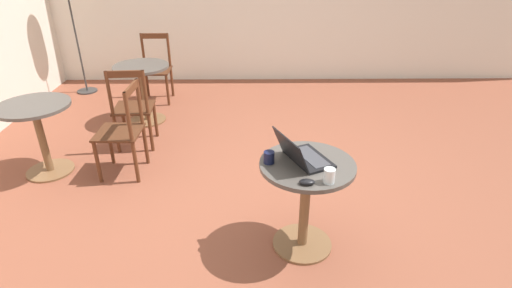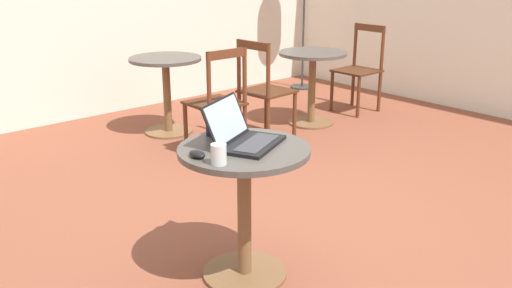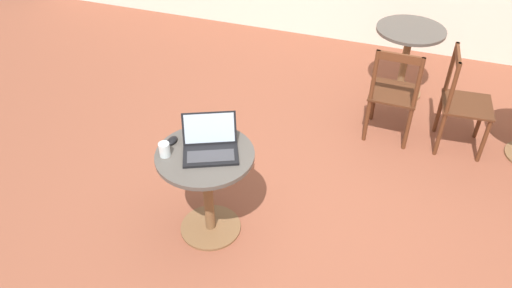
{
  "view_description": "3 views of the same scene",
  "coord_description": "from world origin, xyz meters",
  "px_view_note": "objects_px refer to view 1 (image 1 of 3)",
  "views": [
    {
      "loc": [
        -3.03,
        0.21,
        2.08
      ],
      "look_at": [
        -0.42,
        0.17,
        0.71
      ],
      "focal_mm": 28.0,
      "sensor_mm": 36.0,
      "label": 1
    },
    {
      "loc": [
        -2.42,
        -2.18,
        1.63
      ],
      "look_at": [
        -0.29,
        0.22,
        0.54
      ],
      "focal_mm": 40.0,
      "sensor_mm": 36.0,
      "label": 2
    },
    {
      "loc": [
        0.44,
        -2.44,
        2.77
      ],
      "look_at": [
        -0.5,
        0.23,
        0.55
      ],
      "focal_mm": 35.0,
      "sensor_mm": 36.0,
      "label": 3
    }
  ],
  "objects_px": {
    "mug": "(269,157)",
    "drinking_glass": "(329,176)",
    "laptop": "(303,155)",
    "cafe_table_near": "(306,189)",
    "chair_mid_left": "(133,108)",
    "cafe_table_mid": "(143,82)",
    "mouse": "(307,182)",
    "cafe_table_far": "(38,125)",
    "chair_far_front": "(123,131)",
    "chair_mid_right": "(156,69)"
  },
  "relations": [
    {
      "from": "mug",
      "to": "drinking_glass",
      "type": "distance_m",
      "value": 0.44
    },
    {
      "from": "cafe_table_far",
      "to": "chair_far_front",
      "type": "bearing_deg",
      "value": -91.55
    },
    {
      "from": "laptop",
      "to": "drinking_glass",
      "type": "xyz_separation_m",
      "value": [
        -0.26,
        -0.13,
        0.0
      ]
    },
    {
      "from": "laptop",
      "to": "chair_mid_left",
      "type": "bearing_deg",
      "value": 45.15
    },
    {
      "from": "mouse",
      "to": "mug",
      "type": "height_order",
      "value": "mug"
    },
    {
      "from": "cafe_table_near",
      "to": "mug",
      "type": "height_order",
      "value": "mug"
    },
    {
      "from": "chair_mid_left",
      "to": "chair_far_front",
      "type": "bearing_deg",
      "value": -174.28
    },
    {
      "from": "cafe_table_far",
      "to": "mouse",
      "type": "bearing_deg",
      "value": -119.86
    },
    {
      "from": "chair_far_front",
      "to": "laptop",
      "type": "height_order",
      "value": "laptop"
    },
    {
      "from": "chair_mid_left",
      "to": "drinking_glass",
      "type": "height_order",
      "value": "chair_mid_left"
    },
    {
      "from": "cafe_table_mid",
      "to": "chair_far_front",
      "type": "distance_m",
      "value": 1.25
    },
    {
      "from": "cafe_table_near",
      "to": "mug",
      "type": "distance_m",
      "value": 0.36
    },
    {
      "from": "cafe_table_far",
      "to": "mouse",
      "type": "xyz_separation_m",
      "value": [
        -1.34,
        -2.34,
        0.22
      ]
    },
    {
      "from": "chair_mid_right",
      "to": "drinking_glass",
      "type": "distance_m",
      "value": 3.75
    },
    {
      "from": "cafe_table_near",
      "to": "drinking_glass",
      "type": "xyz_separation_m",
      "value": [
        -0.24,
        -0.1,
        0.25
      ]
    },
    {
      "from": "cafe_table_near",
      "to": "mug",
      "type": "relative_size",
      "value": 6.48
    },
    {
      "from": "laptop",
      "to": "mug",
      "type": "xyz_separation_m",
      "value": [
        -0.01,
        0.23,
        -0.0
      ]
    },
    {
      "from": "cafe_table_near",
      "to": "chair_mid_right",
      "type": "distance_m",
      "value": 3.48
    },
    {
      "from": "cafe_table_far",
      "to": "laptop",
      "type": "height_order",
      "value": "laptop"
    },
    {
      "from": "cafe_table_mid",
      "to": "chair_far_front",
      "type": "relative_size",
      "value": 0.79
    },
    {
      "from": "drinking_glass",
      "to": "laptop",
      "type": "bearing_deg",
      "value": 26.75
    },
    {
      "from": "cafe_table_far",
      "to": "chair_mid_right",
      "type": "distance_m",
      "value": 2.07
    },
    {
      "from": "cafe_table_far",
      "to": "mouse",
      "type": "relative_size",
      "value": 7.13
    },
    {
      "from": "cafe_table_mid",
      "to": "chair_far_front",
      "type": "xyz_separation_m",
      "value": [
        -1.24,
        -0.11,
        -0.06
      ]
    },
    {
      "from": "cafe_table_near",
      "to": "chair_mid_left",
      "type": "height_order",
      "value": "chair_mid_left"
    },
    {
      "from": "mouse",
      "to": "mug",
      "type": "bearing_deg",
      "value": 39.91
    },
    {
      "from": "cafe_table_near",
      "to": "laptop",
      "type": "bearing_deg",
      "value": 47.84
    },
    {
      "from": "chair_mid_left",
      "to": "mug",
      "type": "xyz_separation_m",
      "value": [
        -1.61,
        -1.38,
        0.31
      ]
    },
    {
      "from": "mouse",
      "to": "mug",
      "type": "relative_size",
      "value": 0.91
    },
    {
      "from": "chair_mid_left",
      "to": "cafe_table_mid",
      "type": "bearing_deg",
      "value": 4.14
    },
    {
      "from": "laptop",
      "to": "drinking_glass",
      "type": "height_order",
      "value": "laptop"
    },
    {
      "from": "cafe_table_near",
      "to": "chair_mid_left",
      "type": "distance_m",
      "value": 2.31
    },
    {
      "from": "cafe_table_mid",
      "to": "mouse",
      "type": "bearing_deg",
      "value": -147.21
    },
    {
      "from": "laptop",
      "to": "mouse",
      "type": "height_order",
      "value": "laptop"
    },
    {
      "from": "cafe_table_near",
      "to": "chair_mid_right",
      "type": "xyz_separation_m",
      "value": [
        3.04,
        1.69,
        -0.06
      ]
    },
    {
      "from": "cafe_table_mid",
      "to": "mouse",
      "type": "xyz_separation_m",
      "value": [
        -2.56,
        -1.65,
        0.22
      ]
    },
    {
      "from": "cafe_table_mid",
      "to": "chair_mid_left",
      "type": "relative_size",
      "value": 0.79
    },
    {
      "from": "laptop",
      "to": "mouse",
      "type": "relative_size",
      "value": 4.5
    },
    {
      "from": "cafe_table_near",
      "to": "chair_mid_right",
      "type": "bearing_deg",
      "value": 29.11
    },
    {
      "from": "cafe_table_near",
      "to": "chair_far_front",
      "type": "relative_size",
      "value": 0.79
    },
    {
      "from": "mouse",
      "to": "drinking_glass",
      "type": "xyz_separation_m",
      "value": [
        0.02,
        -0.14,
        0.03
      ]
    },
    {
      "from": "cafe_table_far",
      "to": "laptop",
      "type": "distance_m",
      "value": 2.58
    },
    {
      "from": "mug",
      "to": "drinking_glass",
      "type": "bearing_deg",
      "value": -124.41
    },
    {
      "from": "cafe_table_far",
      "to": "drinking_glass",
      "type": "bearing_deg",
      "value": -118.1
    },
    {
      "from": "chair_mid_right",
      "to": "mug",
      "type": "distance_m",
      "value": 3.36
    },
    {
      "from": "cafe_table_near",
      "to": "laptop",
      "type": "height_order",
      "value": "laptop"
    },
    {
      "from": "chair_mid_left",
      "to": "drinking_glass",
      "type": "distance_m",
      "value": 2.57
    },
    {
      "from": "cafe_table_mid",
      "to": "laptop",
      "type": "xyz_separation_m",
      "value": [
        -2.28,
        -1.66,
        0.25
      ]
    },
    {
      "from": "mouse",
      "to": "drinking_glass",
      "type": "relative_size",
      "value": 1.04
    },
    {
      "from": "chair_far_front",
      "to": "laptop",
      "type": "distance_m",
      "value": 1.89
    }
  ]
}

